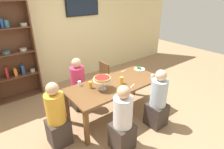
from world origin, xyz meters
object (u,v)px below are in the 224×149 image
Objects in this scene: water_glass_clear_spare at (106,76)px; dining_table at (115,87)px; salad_plate_near_diner at (99,80)px; television at (82,4)px; diner_near_right at (158,103)px; beer_glass_amber_tall at (90,85)px; bookshelf at (8,53)px; cutlery_knife_near at (124,71)px; salad_plate_far_diner at (139,69)px; water_glass_clear_far at (152,77)px; diner_near_left at (123,123)px; diner_head_west at (57,119)px; deep_dish_pizza_stand at (102,79)px; water_glass_clear_near at (79,83)px; cutlery_fork_near at (132,86)px; diner_far_left at (78,87)px; chair_far_right at (108,76)px; beer_glass_amber_short at (121,80)px.

dining_table is at bearing -87.59° from water_glass_clear_spare.
television is at bearing 67.17° from salad_plate_near_diner.
diner_near_right is 1.29m from beer_glass_amber_tall.
bookshelf is 2.60m from cutlery_knife_near.
water_glass_clear_far is at bearing -106.37° from salad_plate_far_diner.
cutlery_knife_near is (-0.35, 0.15, -0.02)m from salad_plate_far_diner.
diner_near_left is 1.06m from diner_head_west.
diner_near_right is at bearing -65.91° from water_glass_clear_spare.
deep_dish_pizza_stand is 0.48m from water_glass_clear_near.
water_glass_clear_near reaches higher than cutlery_fork_near.
water_glass_clear_near is at bearing -9.30° from cutlery_knife_near.
diner_near_right is (0.87, -1.44, 0.00)m from diner_far_left.
diner_far_left is 0.88m from deep_dish_pizza_stand.
television is at bearing 74.90° from dining_table.
beer_glass_amber_tall is at bearing 126.32° from cutlery_fork_near.
diner_near_left reaches higher than beer_glass_amber_tall.
cutlery_knife_near is at bearing -4.49° from diner_near_right.
water_glass_clear_near is at bearing 150.10° from dining_table.
water_glass_clear_spare reaches higher than cutlery_fork_near.
salad_plate_far_diner reaches higher than dining_table.
water_glass_clear_near is 0.59m from water_glass_clear_spare.
diner_near_right reaches higher than water_glass_clear_near.
bookshelf is at bearing 95.76° from diner_head_west.
salad_plate_far_diner is 0.83m from cutlery_fork_near.
diner_far_left is at bearing 133.84° from water_glass_clear_spare.
diner_head_west is 1.32× the size of chair_far_right.
beer_glass_amber_tall is at bearing -61.90° from water_glass_clear_near.
chair_far_right is 1.12m from beer_glass_amber_tall.
water_glass_clear_spare is (0.47, 0.14, -0.02)m from beer_glass_amber_tall.
diner_near_right is 6.39× the size of cutlery_fork_near.
deep_dish_pizza_stand is 0.26m from beer_glass_amber_tall.
diner_head_west is 0.79m from water_glass_clear_near.
water_glass_clear_near is (0.63, 0.37, 0.29)m from diner_head_west.
dining_table is at bearing 5.60° from deep_dish_pizza_stand.
water_glass_clear_spare reaches higher than salad_plate_near_diner.
beer_glass_amber_short is at bearing -48.57° from dining_table.
dining_table is 2.59m from television.
bookshelf reaches higher than diner_near_right.
water_glass_clear_far is (1.04, -0.29, -0.15)m from deep_dish_pizza_stand.
bookshelf is 24.21× the size of water_glass_clear_spare.
water_glass_clear_spare is at bearing 13.70° from diner_head_west.
diner_near_left is 1.16m from water_glass_clear_spare.
diner_far_left reaches higher than chair_far_right.
deep_dish_pizza_stand reaches higher than salad_plate_far_diner.
bookshelf is at bearing 125.19° from salad_plate_near_diner.
television is at bearing 49.87° from diner_head_west.
water_glass_clear_spare is at bearing 43.84° from diner_far_left.
salad_plate_far_diner is at bearing 39.65° from chair_far_right.
bookshelf is at bearing 132.62° from water_glass_clear_far.
diner_head_west is (-1.23, -0.02, -0.16)m from dining_table.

